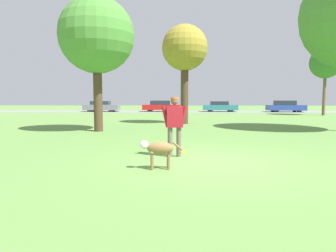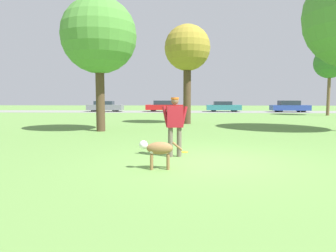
{
  "view_description": "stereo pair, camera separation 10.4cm",
  "coord_description": "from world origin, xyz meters",
  "px_view_note": "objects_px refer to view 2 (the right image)",
  "views": [
    {
      "loc": [
        -0.84,
        -7.41,
        1.57
      ],
      "look_at": [
        -1.09,
        -0.13,
        0.9
      ],
      "focal_mm": 32.0,
      "sensor_mm": 36.0,
      "label": 1
    },
    {
      "loc": [
        -0.74,
        -7.41,
        1.57
      ],
      "look_at": [
        -1.09,
        -0.13,
        0.9
      ],
      "focal_mm": 32.0,
      "sensor_mm": 36.0,
      "label": 2
    }
  ],
  "objects_px": {
    "frisbee": "(184,152)",
    "tree_mid_center": "(187,49)",
    "person": "(175,122)",
    "tree_near_left": "(99,36)",
    "dog": "(158,149)",
    "tree_far_right": "(330,63)",
    "parked_car_blue": "(290,106)",
    "parked_car_red": "(165,106)",
    "parked_car_teal": "(223,107)",
    "parked_car_grey": "(105,106)"
  },
  "relations": [
    {
      "from": "tree_mid_center",
      "to": "parked_car_blue",
      "type": "height_order",
      "value": "tree_mid_center"
    },
    {
      "from": "dog",
      "to": "tree_far_right",
      "type": "xyz_separation_m",
      "value": [
        14.0,
        21.84,
        4.36
      ]
    },
    {
      "from": "tree_mid_center",
      "to": "parked_car_red",
      "type": "xyz_separation_m",
      "value": [
        -2.44,
        17.26,
        -3.91
      ]
    },
    {
      "from": "tree_far_right",
      "to": "parked_car_teal",
      "type": "bearing_deg",
      "value": 139.12
    },
    {
      "from": "frisbee",
      "to": "parked_car_red",
      "type": "relative_size",
      "value": 0.05
    },
    {
      "from": "tree_mid_center",
      "to": "tree_near_left",
      "type": "xyz_separation_m",
      "value": [
        -4.21,
        -4.48,
        -0.09
      ]
    },
    {
      "from": "person",
      "to": "parked_car_blue",
      "type": "height_order",
      "value": "person"
    },
    {
      "from": "tree_far_right",
      "to": "parked_car_blue",
      "type": "height_order",
      "value": "tree_far_right"
    },
    {
      "from": "dog",
      "to": "tree_mid_center",
      "type": "relative_size",
      "value": 0.16
    },
    {
      "from": "parked_car_teal",
      "to": "parked_car_blue",
      "type": "xyz_separation_m",
      "value": [
        7.53,
        -0.55,
        0.03
      ]
    },
    {
      "from": "parked_car_grey",
      "to": "parked_car_teal",
      "type": "height_order",
      "value": "parked_car_grey"
    },
    {
      "from": "person",
      "to": "tree_mid_center",
      "type": "relative_size",
      "value": 0.26
    },
    {
      "from": "dog",
      "to": "parked_car_red",
      "type": "xyz_separation_m",
      "value": [
        -1.61,
        29.37,
        0.21
      ]
    },
    {
      "from": "tree_far_right",
      "to": "parked_car_grey",
      "type": "height_order",
      "value": "tree_far_right"
    },
    {
      "from": "person",
      "to": "parked_car_red",
      "type": "bearing_deg",
      "value": 85.54
    },
    {
      "from": "tree_near_left",
      "to": "parked_car_red",
      "type": "xyz_separation_m",
      "value": [
        1.78,
        21.74,
        -3.82
      ]
    },
    {
      "from": "dog",
      "to": "frisbee",
      "type": "relative_size",
      "value": 4.57
    },
    {
      "from": "tree_near_left",
      "to": "parked_car_blue",
      "type": "distance_m",
      "value": 26.95
    },
    {
      "from": "tree_mid_center",
      "to": "person",
      "type": "bearing_deg",
      "value": -92.59
    },
    {
      "from": "dog",
      "to": "parked_car_red",
      "type": "height_order",
      "value": "parked_car_red"
    },
    {
      "from": "parked_car_red",
      "to": "parked_car_grey",
      "type": "bearing_deg",
      "value": -176.59
    },
    {
      "from": "frisbee",
      "to": "parked_car_blue",
      "type": "relative_size",
      "value": 0.05
    },
    {
      "from": "person",
      "to": "parked_car_grey",
      "type": "xyz_separation_m",
      "value": [
        -9.07,
        27.45,
        -0.32
      ]
    },
    {
      "from": "dog",
      "to": "tree_mid_center",
      "type": "bearing_deg",
      "value": -98.03
    },
    {
      "from": "frisbee",
      "to": "parked_car_red",
      "type": "xyz_separation_m",
      "value": [
        -2.22,
        27.26,
        0.65
      ]
    },
    {
      "from": "frisbee",
      "to": "tree_far_right",
      "type": "height_order",
      "value": "tree_far_right"
    },
    {
      "from": "person",
      "to": "frisbee",
      "type": "bearing_deg",
      "value": 59.92
    },
    {
      "from": "person",
      "to": "parked_car_red",
      "type": "height_order",
      "value": "person"
    },
    {
      "from": "frisbee",
      "to": "tree_near_left",
      "type": "height_order",
      "value": "tree_near_left"
    },
    {
      "from": "dog",
      "to": "parked_car_blue",
      "type": "bearing_deg",
      "value": -118.34
    },
    {
      "from": "frisbee",
      "to": "parked_car_red",
      "type": "distance_m",
      "value": 27.36
    },
    {
      "from": "frisbee",
      "to": "parked_car_blue",
      "type": "height_order",
      "value": "parked_car_blue"
    },
    {
      "from": "person",
      "to": "tree_mid_center",
      "type": "bearing_deg",
      "value": 78.95
    },
    {
      "from": "person",
      "to": "tree_mid_center",
      "type": "xyz_separation_m",
      "value": [
        0.48,
        10.67,
        3.62
      ]
    },
    {
      "from": "tree_far_right",
      "to": "parked_car_grey",
      "type": "relative_size",
      "value": 1.49
    },
    {
      "from": "parked_car_teal",
      "to": "parked_car_blue",
      "type": "relative_size",
      "value": 0.96
    },
    {
      "from": "person",
      "to": "parked_car_grey",
      "type": "relative_size",
      "value": 0.38
    },
    {
      "from": "tree_far_right",
      "to": "parked_car_blue",
      "type": "distance_m",
      "value": 8.12
    },
    {
      "from": "parked_car_red",
      "to": "tree_mid_center",
      "type": "bearing_deg",
      "value": -82.43
    },
    {
      "from": "parked_car_red",
      "to": "parked_car_blue",
      "type": "distance_m",
      "value": 14.55
    },
    {
      "from": "parked_car_red",
      "to": "dog",
      "type": "bearing_deg",
      "value": -87.33
    },
    {
      "from": "person",
      "to": "dog",
      "type": "height_order",
      "value": "person"
    },
    {
      "from": "frisbee",
      "to": "tree_mid_center",
      "type": "relative_size",
      "value": 0.04
    },
    {
      "from": "frisbee",
      "to": "tree_near_left",
      "type": "relative_size",
      "value": 0.03
    },
    {
      "from": "dog",
      "to": "tree_far_right",
      "type": "relative_size",
      "value": 0.15
    },
    {
      "from": "parked_car_grey",
      "to": "tree_near_left",
      "type": "bearing_deg",
      "value": -76.94
    },
    {
      "from": "dog",
      "to": "parked_car_teal",
      "type": "bearing_deg",
      "value": -104.55
    },
    {
      "from": "person",
      "to": "tree_near_left",
      "type": "relative_size",
      "value": 0.25
    },
    {
      "from": "tree_near_left",
      "to": "tree_far_right",
      "type": "distance_m",
      "value": 22.45
    },
    {
      "from": "tree_near_left",
      "to": "parked_car_teal",
      "type": "relative_size",
      "value": 1.54
    }
  ]
}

